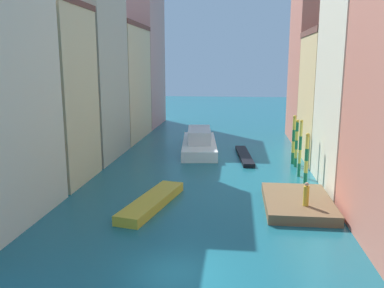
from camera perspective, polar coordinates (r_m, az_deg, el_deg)
name	(u,v)px	position (r m, az deg, el deg)	size (l,w,h in m)	color
ground_plane	(210,156)	(42.60, 2.64, -1.65)	(154.00, 154.00, 0.00)	#196070
building_left_1	(43,94)	(34.61, -20.53, 6.68)	(6.98, 7.19, 14.39)	beige
building_left_2	(83,70)	(42.55, -15.32, 10.13)	(6.98, 9.66, 17.90)	#BCB299
building_left_3	(115,82)	(52.74, -10.90, 8.66)	(6.98, 11.71, 14.51)	beige
building_left_4	(137,58)	(63.84, -7.88, 12.03)	(6.98, 11.48, 20.81)	tan
building_right_1	(375,65)	(33.39, 24.63, 10.23)	(6.98, 9.34, 19.03)	beige
building_right_2	(340,96)	(42.68, 20.38, 6.45)	(6.98, 9.61, 12.89)	#DBB77A
building_right_3	(322,62)	(52.28, 18.04, 11.10)	(6.98, 10.46, 19.65)	#C6705B
waterfront_dock	(298,203)	(28.44, 14.81, -8.07)	(4.44, 6.79, 0.66)	brown
person_on_dock	(306,195)	(26.79, 15.96, -6.98)	(0.36, 0.36, 1.56)	gold
mooring_pole_0	(306,158)	(33.27, 16.00, -1.99)	(0.33, 0.33, 4.24)	#197247
mooring_pole_1	(300,148)	(35.44, 15.16, -0.54)	(0.28, 0.28, 4.98)	#197247
mooring_pole_2	(296,143)	(38.74, 14.66, 0.15)	(0.30, 0.30, 4.52)	#197247
mooring_pole_3	(294,139)	(39.81, 14.28, 0.67)	(0.34, 0.34, 4.78)	#197247
vaporetto_white	(199,142)	(44.79, 1.04, 0.22)	(4.76, 11.86, 2.50)	white
gondola_black	(244,156)	(41.99, 7.47, -1.67)	(1.92, 8.64, 0.38)	black
motorboat_0	(152,202)	(27.84, -5.71, -8.19)	(3.32, 8.09, 0.64)	gold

